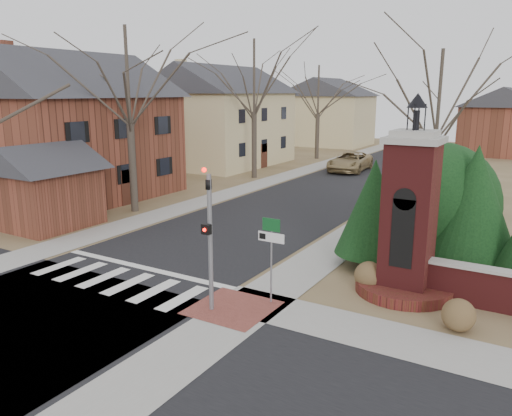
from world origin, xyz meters
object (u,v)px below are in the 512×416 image
Objects in this scene: brick_gate_monument at (408,229)px; pickup_truck at (350,162)px; traffic_signal_pole at (209,228)px; distant_car at (431,148)px; sign_post at (271,244)px.

pickup_truck is at bearing 114.23° from brick_gate_monument.
pickup_truck is at bearing 102.10° from traffic_signal_pole.
distant_car is (-2.70, 43.96, -1.95)m from traffic_signal_pole.
traffic_signal_pole is at bearing -81.26° from pickup_truck.
brick_gate_monument is at bearing 43.24° from traffic_signal_pole.
pickup_truck reaches higher than distant_car.
pickup_truck is (-10.78, 23.96, -1.36)m from brick_gate_monument.
traffic_signal_pole is 44.09m from distant_car.
distant_car is at bearing 74.39° from pickup_truck.
brick_gate_monument is 40.26m from distant_car.
distant_car is at bearing 93.51° from traffic_signal_pole.
brick_gate_monument is 1.68× the size of distant_car.
traffic_signal_pole reaches higher than sign_post.
traffic_signal_pole is 1.64× the size of sign_post.
traffic_signal_pole is 2.02m from sign_post.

